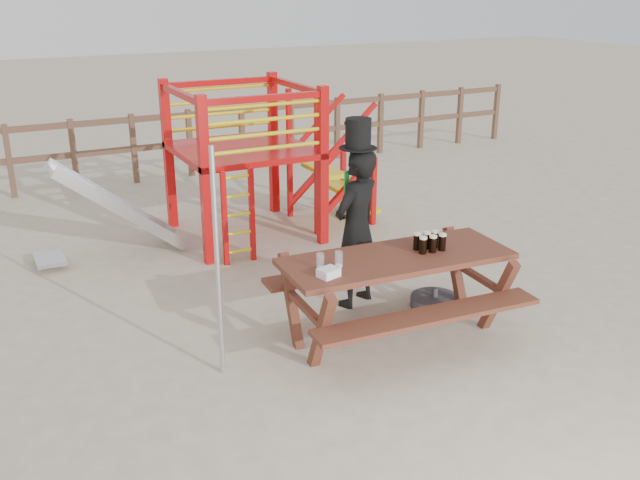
# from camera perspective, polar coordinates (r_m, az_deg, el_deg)

# --- Properties ---
(ground) EXTENTS (60.00, 60.00, 0.00)m
(ground) POSITION_cam_1_polar(r_m,az_deg,el_deg) (6.97, 3.56, -8.65)
(ground) COLOR #C3B197
(ground) RESTS_ON ground
(back_fence) EXTENTS (15.09, 0.09, 1.20)m
(back_fence) POSITION_cam_1_polar(r_m,az_deg,el_deg) (12.90, -12.54, 7.95)
(back_fence) COLOR brown
(back_fence) RESTS_ON ground
(playground_fort) EXTENTS (4.71, 1.84, 2.10)m
(playground_fort) POSITION_cam_1_polar(r_m,az_deg,el_deg) (9.68, -6.57, 6.37)
(playground_fort) COLOR #BC0C0D
(playground_fort) RESTS_ON ground
(picnic_table) EXTENTS (2.33, 1.68, 0.87)m
(picnic_table) POSITION_cam_1_polar(r_m,az_deg,el_deg) (6.97, 6.07, -3.70)
(picnic_table) COLOR brown
(picnic_table) RESTS_ON ground
(man_with_hat) EXTENTS (0.74, 0.63, 2.04)m
(man_with_hat) POSITION_cam_1_polar(r_m,az_deg,el_deg) (7.56, 2.94, 1.29)
(man_with_hat) COLOR black
(man_with_hat) RESTS_ON ground
(metal_pole) EXTENTS (0.05, 0.05, 2.09)m
(metal_pole) POSITION_cam_1_polar(r_m,az_deg,el_deg) (6.17, -8.20, -2.04)
(metal_pole) COLOR #B2B2B7
(metal_pole) RESTS_ON ground
(parasol_base) EXTENTS (0.52, 0.52, 0.22)m
(parasol_base) POSITION_cam_1_polar(r_m,az_deg,el_deg) (7.87, 9.14, -4.86)
(parasol_base) COLOR #3A3A3F
(parasol_base) RESTS_ON ground
(paper_bag) EXTENTS (0.21, 0.18, 0.08)m
(paper_bag) POSITION_cam_1_polar(r_m,az_deg,el_deg) (6.32, 0.69, -2.63)
(paper_bag) COLOR white
(paper_bag) RESTS_ON picnic_table
(stout_pints) EXTENTS (0.29, 0.21, 0.17)m
(stout_pints) POSITION_cam_1_polar(r_m,az_deg,el_deg) (7.01, 8.75, -0.14)
(stout_pints) COLOR black
(stout_pints) RESTS_ON picnic_table
(empty_glasses) EXTENTS (0.25, 0.11, 0.15)m
(empty_glasses) POSITION_cam_1_polar(r_m,az_deg,el_deg) (6.51, 0.77, -1.68)
(empty_glasses) COLOR silver
(empty_glasses) RESTS_ON picnic_table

